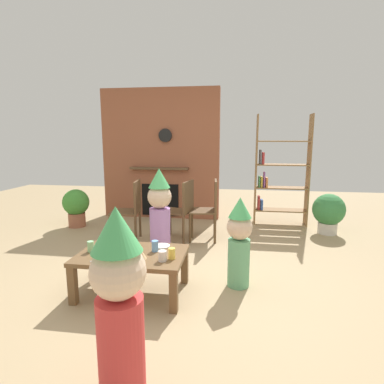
# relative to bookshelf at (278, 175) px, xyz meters

# --- Properties ---
(ground_plane) EXTENTS (12.00, 12.00, 0.00)m
(ground_plane) POSITION_rel_bookshelf_xyz_m (-1.37, -2.40, -0.88)
(ground_plane) COLOR tan
(brick_fireplace_feature) EXTENTS (2.20, 0.28, 2.40)m
(brick_fireplace_feature) POSITION_rel_bookshelf_xyz_m (-2.13, 0.20, 0.32)
(brick_fireplace_feature) COLOR #935138
(brick_fireplace_feature) RESTS_ON ground_plane
(bookshelf) EXTENTS (0.90, 0.28, 1.90)m
(bookshelf) POSITION_rel_bookshelf_xyz_m (0.00, 0.00, 0.00)
(bookshelf) COLOR olive
(bookshelf) RESTS_ON ground_plane
(coffee_table) EXTENTS (1.03, 0.66, 0.41)m
(coffee_table) POSITION_rel_bookshelf_xyz_m (-1.70, -2.76, -0.53)
(coffee_table) COLOR brown
(coffee_table) RESTS_ON ground_plane
(paper_cup_near_left) EXTENTS (0.06, 0.06, 0.11)m
(paper_cup_near_left) POSITION_rel_bookshelf_xyz_m (-2.10, -2.78, -0.41)
(paper_cup_near_left) COLOR #8CD18C
(paper_cup_near_left) RESTS_ON coffee_table
(paper_cup_near_right) EXTENTS (0.07, 0.07, 0.10)m
(paper_cup_near_right) POSITION_rel_bookshelf_xyz_m (-1.77, -2.88, -0.42)
(paper_cup_near_right) COLOR #F2CC4C
(paper_cup_near_right) RESTS_ON coffee_table
(paper_cup_center) EXTENTS (0.06, 0.06, 0.10)m
(paper_cup_center) POSITION_rel_bookshelf_xyz_m (-1.28, -2.84, -0.42)
(paper_cup_center) COLOR #F2CC4C
(paper_cup_center) RESTS_ON coffee_table
(paper_cup_far_left) EXTENTS (0.07, 0.07, 0.11)m
(paper_cup_far_left) POSITION_rel_bookshelf_xyz_m (-1.48, -2.68, -0.41)
(paper_cup_far_left) COLOR #669EE0
(paper_cup_far_left) RESTS_ON coffee_table
(paper_cup_far_right) EXTENTS (0.08, 0.08, 0.10)m
(paper_cup_far_right) POSITION_rel_bookshelf_xyz_m (-1.36, -2.90, -0.42)
(paper_cup_far_right) COLOR silver
(paper_cup_far_right) RESTS_ON coffee_table
(paper_plate_front) EXTENTS (0.16, 0.16, 0.01)m
(paper_plate_front) POSITION_rel_bookshelf_xyz_m (-1.45, -2.54, -0.46)
(paper_plate_front) COLOR white
(paper_plate_front) RESTS_ON coffee_table
(paper_plate_rear) EXTENTS (0.19, 0.19, 0.01)m
(paper_plate_rear) POSITION_rel_bookshelf_xyz_m (-1.76, -2.65, -0.46)
(paper_plate_rear) COLOR white
(paper_plate_rear) RESTS_ON coffee_table
(birthday_cake_slice) EXTENTS (0.10, 0.10, 0.09)m
(birthday_cake_slice) POSITION_rel_bookshelf_xyz_m (-1.56, -2.88, -0.42)
(birthday_cake_slice) COLOR #EAC68C
(birthday_cake_slice) RESTS_ON coffee_table
(table_fork) EXTENTS (0.13, 0.10, 0.01)m
(table_fork) POSITION_rel_bookshelf_xyz_m (-1.94, -2.98, -0.46)
(table_fork) COLOR silver
(table_fork) RESTS_ON coffee_table
(child_with_cone_hat) EXTENTS (0.32, 0.32, 1.15)m
(child_with_cone_hat) POSITION_rel_bookshelf_xyz_m (-1.35, -3.95, -0.27)
(child_with_cone_hat) COLOR #D13838
(child_with_cone_hat) RESTS_ON ground_plane
(child_in_pink) EXTENTS (0.26, 0.26, 0.93)m
(child_in_pink) POSITION_rel_bookshelf_xyz_m (-0.67, -2.46, -0.38)
(child_in_pink) COLOR #66B27F
(child_in_pink) RESTS_ON ground_plane
(child_by_the_chairs) EXTENTS (0.31, 0.31, 1.12)m
(child_by_the_chairs) POSITION_rel_bookshelf_xyz_m (-1.69, -1.66, -0.28)
(child_by_the_chairs) COLOR #B27FCC
(child_by_the_chairs) RESTS_ON ground_plane
(dining_chair_left) EXTENTS (0.45, 0.45, 0.90)m
(dining_chair_left) POSITION_rel_bookshelf_xyz_m (-2.22, -1.25, -0.37)
(dining_chair_left) COLOR brown
(dining_chair_left) RESTS_ON ground_plane
(dining_chair_middle) EXTENTS (0.47, 0.47, 0.90)m
(dining_chair_middle) POSITION_rel_bookshelf_xyz_m (-1.48, -1.16, -0.37)
(dining_chair_middle) COLOR brown
(dining_chair_middle) RESTS_ON ground_plane
(dining_chair_right) EXTENTS (0.43, 0.43, 0.90)m
(dining_chair_right) POSITION_rel_bookshelf_xyz_m (-1.10, -1.03, -0.37)
(dining_chair_right) COLOR brown
(dining_chair_right) RESTS_ON ground_plane
(potted_plant_tall) EXTENTS (0.50, 0.50, 0.64)m
(potted_plant_tall) POSITION_rel_bookshelf_xyz_m (0.75, -0.47, -0.52)
(potted_plant_tall) COLOR beige
(potted_plant_tall) RESTS_ON ground_plane
(potted_plant_short) EXTENTS (0.44, 0.44, 0.65)m
(potted_plant_short) POSITION_rel_bookshelf_xyz_m (-3.41, -0.67, -0.51)
(potted_plant_short) COLOR #9E5B42
(potted_plant_short) RESTS_ON ground_plane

